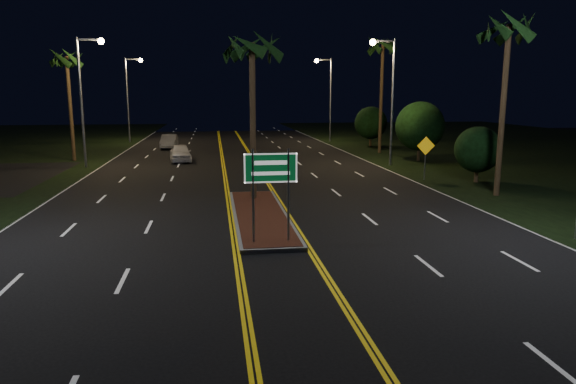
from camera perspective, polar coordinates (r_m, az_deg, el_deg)
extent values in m
plane|color=black|center=(15.17, -0.70, -8.96)|extent=(120.00, 120.00, 0.00)
cube|color=gray|center=(21.83, -3.11, -2.61)|extent=(2.25, 10.25, 0.15)
cube|color=#592819|center=(21.81, -3.11, -2.40)|extent=(2.00, 10.00, 0.02)
cylinder|color=gray|center=(17.34, -3.89, -0.47)|extent=(0.08, 0.08, 3.20)
cylinder|color=gray|center=(17.47, 0.04, -0.36)|extent=(0.08, 0.08, 3.20)
cube|color=#07471E|center=(17.23, -1.94, 2.69)|extent=(1.80, 0.04, 1.00)
cube|color=white|center=(17.21, -1.93, 2.67)|extent=(1.80, 0.01, 1.00)
cylinder|color=gray|center=(39.24, -21.97, 9.09)|extent=(0.18, 0.18, 9.00)
cube|color=gray|center=(39.24, -21.26, 15.51)|extent=(1.60, 0.12, 0.12)
sphere|color=#EAB969|center=(39.07, -20.06, 15.46)|extent=(0.44, 0.44, 0.44)
cylinder|color=gray|center=(58.88, -17.40, 9.67)|extent=(0.18, 0.18, 9.00)
cube|color=gray|center=(58.87, -16.85, 13.94)|extent=(1.60, 0.12, 0.12)
sphere|color=#EAB969|center=(58.76, -16.06, 13.89)|extent=(0.44, 0.44, 0.44)
cylinder|color=gray|center=(38.38, 11.52, 9.62)|extent=(0.18, 0.18, 9.00)
cube|color=gray|center=(38.30, 10.60, 16.17)|extent=(1.60, 0.12, 0.12)
sphere|color=#EAB969|center=(38.05, 9.41, 16.09)|extent=(0.44, 0.44, 0.44)
cylinder|color=gray|center=(57.62, 4.75, 10.10)|extent=(0.18, 0.18, 9.00)
cube|color=gray|center=(57.56, 4.02, 14.45)|extent=(1.60, 0.12, 0.12)
sphere|color=#EAB969|center=(57.39, 3.21, 14.37)|extent=(0.44, 0.44, 0.44)
cylinder|color=#382819|center=(24.77, -3.93, 7.57)|extent=(0.28, 0.28, 7.50)
cylinder|color=#382819|center=(43.57, -23.02, 8.44)|extent=(0.28, 0.28, 8.00)
cylinder|color=#382819|center=(28.12, 22.74, 8.16)|extent=(0.28, 0.28, 8.50)
cylinder|color=#382819|center=(46.53, 10.31, 10.13)|extent=(0.28, 0.28, 9.50)
cylinder|color=#382819|center=(32.41, 20.18, 1.81)|extent=(0.24, 0.24, 0.90)
sphere|color=black|center=(32.23, 20.35, 4.45)|extent=(2.70, 2.70, 2.70)
cylinder|color=#382819|center=(41.57, 14.31, 4.22)|extent=(0.24, 0.24, 1.26)
sphere|color=black|center=(41.39, 14.44, 7.11)|extent=(3.78, 3.78, 3.78)
cylinder|color=#382819|center=(52.75, 9.13, 5.64)|extent=(0.24, 0.24, 1.08)
sphere|color=black|center=(52.62, 9.19, 7.59)|extent=(3.24, 3.24, 3.24)
imported|color=white|center=(40.87, -11.88, 4.44)|extent=(2.50, 4.89, 1.57)
imported|color=#AAABB4|center=(51.28, -13.07, 5.61)|extent=(2.08, 4.66, 1.54)
cylinder|color=gray|center=(32.27, 14.98, 3.32)|extent=(0.07, 0.07, 2.30)
cube|color=#E5A50C|center=(32.15, 15.07, 4.98)|extent=(1.11, 0.06, 1.11)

